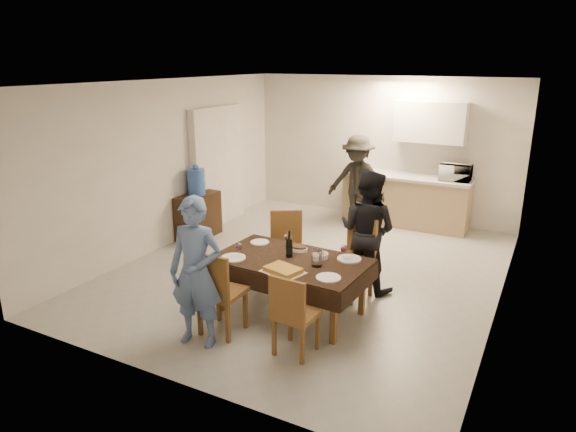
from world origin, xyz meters
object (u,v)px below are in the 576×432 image
Objects in this scene: console at (198,216)px; person_kitchen at (357,181)px; water_pitcher at (317,258)px; savoury_tart at (283,270)px; wine_bottle at (289,244)px; person_near at (196,273)px; dining_table at (291,261)px; person_far at (367,231)px; water_jug at (196,182)px; microwave at (456,172)px.

person_kitchen reaches higher than console.
water_pitcher is 0.42m from savoury_tart.
wine_bottle is 0.47m from savoury_tart.
person_near is at bearing -131.99° from water_pitcher.
dining_table is 5.57× the size of wine_bottle.
person_far is (0.45, 1.43, 0.09)m from savoury_tart.
water_jug reaches higher than dining_table.
water_pitcher is at bearing -29.93° from water_jug.
dining_table is 1.13× the size of person_far.
person_kitchen is (2.11, 1.84, -0.14)m from water_jug.
wine_bottle is 0.20× the size of person_near.
savoury_tart is 0.86× the size of microwave.
savoury_tart is at bearing -70.77° from wine_bottle.
dining_table is at bearing 74.69° from microwave.
water_pitcher reaches higher than console.
person_far is at bearing 59.04° from wine_bottle.
person_far reaches higher than dining_table.
microwave is (0.73, 4.00, 0.28)m from water_pitcher.
console is 3.25m from person_far.
water_jug reaches higher than console.
person_far reaches higher than microwave.
water_pitcher is (0.40, -0.10, -0.07)m from wine_bottle.
person_near is at bearing -114.44° from wine_bottle.
microwave reaches higher than wine_bottle.
person_near is at bearing -52.63° from water_jug.
person_kitchen is at bearing 41.03° from water_jug.
person_near reaches higher than dining_table.
person_near is at bearing -90.55° from person_kitchen.
console is 4.40m from microwave.
person_kitchen is at bearing 98.89° from savoury_tart.
water_jug is (-2.62, 1.66, 0.31)m from dining_table.
microwave is 0.32× the size of person_near.
microwave is at bearing 15.83° from person_kitchen.
person_far is at bearing 72.53° from savoury_tart.
savoury_tart is (0.15, -0.43, -0.13)m from wine_bottle.
savoury_tart is at bearing -81.11° from person_kitchen.
person_near is (2.07, -2.71, -0.15)m from water_jug.
wine_bottle is 0.20× the size of person_far.
person_near is (-0.50, -1.10, -0.04)m from wine_bottle.
microwave is 2.96m from person_far.
wine_bottle is 4.06m from microwave.
savoury_tart is (0.10, -0.38, 0.06)m from dining_table.
water_jug is 3.41m from person_near.
savoury_tart is at bearing 80.40° from person_far.
person_kitchen is at bearing 15.83° from microwave.
microwave is at bearing 31.74° from water_jug.
console is 1.87× the size of water_jug.
wine_bottle reaches higher than dining_table.
savoury_tart is at bearing -36.87° from console.
console is 2.84m from person_kitchen.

